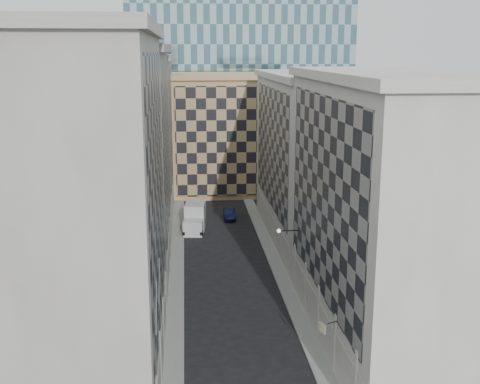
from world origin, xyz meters
TOP-DOWN VIEW (x-y plane):
  - sidewalk_west at (-5.25, 30.00)m, footprint 1.50×100.00m
  - sidewalk_east at (5.25, 30.00)m, footprint 1.50×100.00m
  - bldg_left_a at (-10.88, 11.00)m, footprint 10.80×22.80m
  - bldg_left_b at (-10.88, 33.00)m, footprint 10.80×22.80m
  - bldg_left_c at (-10.88, 55.00)m, footprint 10.80×22.80m
  - bldg_right_a at (10.88, 15.00)m, footprint 10.80×26.80m
  - bldg_right_b at (10.89, 42.00)m, footprint 10.80×28.80m
  - tan_block at (2.00, 67.90)m, footprint 16.80×14.80m
  - church_tower at (0.00, 82.00)m, footprint 7.20×7.20m
  - flagpoles_left at (-5.90, 6.00)m, footprint 0.10×6.33m
  - bracket_lamp at (4.38, 24.00)m, footprint 1.98×0.36m
  - box_truck at (-3.11, 45.68)m, footprint 3.11×6.28m
  - dark_car at (1.62, 50.52)m, footprint 1.49×4.25m
  - shop_sign at (4.97, 9.11)m, footprint 1.22×0.64m

SIDE VIEW (x-z plane):
  - sidewalk_west at x=-5.25m, z-range 0.00..0.15m
  - sidewalk_east at x=5.25m, z-range 0.00..0.15m
  - dark_car at x=1.62m, z-range 0.00..1.40m
  - box_truck at x=-3.11m, z-range -0.21..3.10m
  - shop_sign at x=4.97m, z-range 3.46..4.21m
  - bracket_lamp at x=4.38m, z-range 6.02..6.38m
  - flagpoles_left at x=-5.90m, z-range 6.83..9.17m
  - tan_block at x=2.00m, z-range 0.04..18.84m
  - bldg_right_b at x=10.89m, z-range 0.00..19.70m
  - bldg_right_a at x=10.88m, z-range -0.03..20.67m
  - bldg_left_c at x=-10.88m, z-range -0.02..21.68m
  - bldg_left_b at x=-10.88m, z-range -0.03..22.67m
  - bldg_left_a at x=-10.88m, z-range -0.03..23.67m
  - church_tower at x=0.00m, z-range 1.20..52.70m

